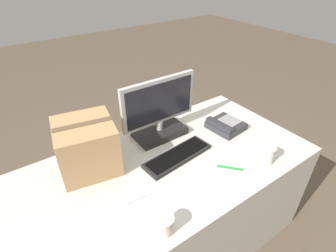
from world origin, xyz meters
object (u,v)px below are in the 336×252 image
Objects in this scene: spoon at (134,201)px; paper_cup_right at (267,154)px; cardboard_box at (87,146)px; pen_marker at (230,168)px; keyboard at (178,156)px; monitor at (159,114)px; paper_cup_left at (165,225)px; desk_phone at (225,125)px.

paper_cup_right is at bearing 171.90° from spoon.
cardboard_box is at bearing -73.52° from spoon.
pen_marker is (-0.22, 0.08, -0.05)m from paper_cup_right.
keyboard reaches higher than pen_marker.
spoon is 0.58m from pen_marker.
monitor reaches higher than cardboard_box.
cardboard_box reaches higher than paper_cup_left.
cardboard_box reaches higher than keyboard.
cardboard_box is 3.17× the size of pen_marker.
keyboard is (-0.04, -0.26, -0.15)m from monitor.
monitor is at bearing 58.35° from paper_cup_left.
spoon is at bearing -142.07° from pen_marker.
paper_cup_right is (0.36, -0.59, -0.11)m from monitor.
paper_cup_left is at bearing -118.93° from pen_marker.
keyboard is 0.52m from paper_cup_right.
keyboard is at bearing 46.84° from paper_cup_left.
desk_phone is at bearing 27.91° from paper_cup_left.
desk_phone is at bearing 1.50° from keyboard.
paper_cup_left is 0.60× the size of spoon.
paper_cup_right reaches higher than pen_marker.
paper_cup_left is at bearing -176.98° from paper_cup_right.
paper_cup_right reaches higher than keyboard.
keyboard is 3.12× the size of spoon.
keyboard is 0.46m from desk_phone.
cardboard_box is (-0.11, 0.60, 0.10)m from paper_cup_left.
spoon is 0.39× the size of cardboard_box.
keyboard is 0.31m from pen_marker.
pen_marker is (0.53, 0.12, -0.04)m from paper_cup_left.
pen_marker is at bearing 160.00° from paper_cup_right.
monitor is 0.30m from keyboard.
keyboard is 4.24× the size of paper_cup_right.
monitor is 5.93× the size of paper_cup_left.
paper_cup_right is at bearing -58.18° from monitor.
spoon is at bearing 98.64° from paper_cup_left.
keyboard is 0.41m from spoon.
pen_marker is (0.19, -0.25, -0.01)m from keyboard.
keyboard is at bearing -178.53° from desk_phone.
cardboard_box is (-0.86, 0.56, 0.09)m from paper_cup_right.
spoon is (-0.42, -0.40, -0.16)m from monitor.
spoon is (-0.03, 0.22, -0.04)m from paper_cup_left.
desk_phone is 2.72× the size of paper_cup_left.
cardboard_box is at bearing -176.81° from monitor.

